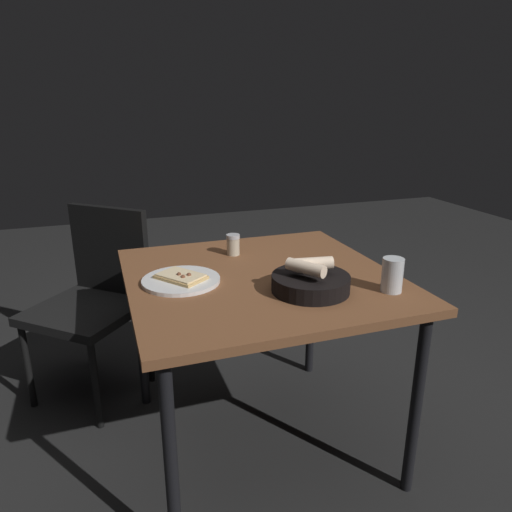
{
  "coord_description": "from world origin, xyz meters",
  "views": [
    {
      "loc": [
        -0.53,
        -1.5,
        1.33
      ],
      "look_at": [
        0.01,
        0.09,
        0.77
      ],
      "focal_mm": 32.93,
      "sensor_mm": 36.0,
      "label": 1
    }
  ],
  "objects_px": {
    "pizza_plate": "(181,279)",
    "beer_glass": "(392,277)",
    "pepper_shaker": "(233,246)",
    "bread_basket": "(311,281)",
    "chair_near": "(96,290)",
    "dining_table": "(260,292)"
  },
  "relations": [
    {
      "from": "beer_glass",
      "to": "chair_near",
      "type": "xyz_separation_m",
      "value": [
        -0.94,
        0.91,
        -0.28
      ]
    },
    {
      "from": "chair_near",
      "to": "pepper_shaker",
      "type": "bearing_deg",
      "value": -33.8
    },
    {
      "from": "beer_glass",
      "to": "pizza_plate",
      "type": "bearing_deg",
      "value": 154.58
    },
    {
      "from": "pizza_plate",
      "to": "beer_glass",
      "type": "relative_size",
      "value": 2.36
    },
    {
      "from": "pepper_shaker",
      "to": "chair_near",
      "type": "height_order",
      "value": "chair_near"
    },
    {
      "from": "dining_table",
      "to": "pizza_plate",
      "type": "relative_size",
      "value": 3.49
    },
    {
      "from": "pizza_plate",
      "to": "chair_near",
      "type": "relative_size",
      "value": 0.31
    },
    {
      "from": "dining_table",
      "to": "pepper_shaker",
      "type": "bearing_deg",
      "value": 96.18
    },
    {
      "from": "bread_basket",
      "to": "pepper_shaker",
      "type": "xyz_separation_m",
      "value": [
        -0.13,
        0.46,
        0.0
      ]
    },
    {
      "from": "pepper_shaker",
      "to": "beer_glass",
      "type": "bearing_deg",
      "value": -54.57
    },
    {
      "from": "bread_basket",
      "to": "pepper_shaker",
      "type": "height_order",
      "value": "bread_basket"
    },
    {
      "from": "beer_glass",
      "to": "pepper_shaker",
      "type": "bearing_deg",
      "value": 125.43
    },
    {
      "from": "pepper_shaker",
      "to": "bread_basket",
      "type": "bearing_deg",
      "value": -73.64
    },
    {
      "from": "beer_glass",
      "to": "bread_basket",
      "type": "bearing_deg",
      "value": 160.98
    },
    {
      "from": "pepper_shaker",
      "to": "chair_near",
      "type": "relative_size",
      "value": 0.1
    },
    {
      "from": "dining_table",
      "to": "pizza_plate",
      "type": "bearing_deg",
      "value": 176.1
    },
    {
      "from": "pizza_plate",
      "to": "chair_near",
      "type": "xyz_separation_m",
      "value": [
        -0.29,
        0.61,
        -0.24
      ]
    },
    {
      "from": "bread_basket",
      "to": "chair_near",
      "type": "distance_m",
      "value": 1.11
    },
    {
      "from": "dining_table",
      "to": "bread_basket",
      "type": "relative_size",
      "value": 3.64
    },
    {
      "from": "dining_table",
      "to": "pepper_shaker",
      "type": "height_order",
      "value": "pepper_shaker"
    },
    {
      "from": "beer_glass",
      "to": "pepper_shaker",
      "type": "relative_size",
      "value": 1.35
    },
    {
      "from": "pizza_plate",
      "to": "beer_glass",
      "type": "bearing_deg",
      "value": -25.42
    }
  ]
}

